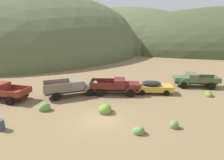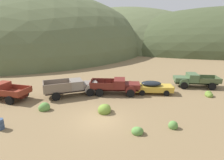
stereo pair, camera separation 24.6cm
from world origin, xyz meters
name	(u,v)px [view 1 (the left image)]	position (x,y,z in m)	size (l,w,h in m)	color
ground_plane	(100,120)	(0.00, 0.00, 0.00)	(300.00, 300.00, 0.00)	olive
hill_far_left	(39,48)	(-24.60, 59.74, 0.00)	(80.79, 89.55, 40.84)	#56603D
hill_center	(123,43)	(11.39, 81.83, 0.00)	(85.23, 89.43, 34.62)	#56603D
truck_rust_red	(1,91)	(-11.27, 5.56, 0.99)	(6.05, 3.90, 1.89)	#42140D
truck_primer_gray	(75,87)	(-3.05, 6.55, 1.02)	(6.74, 4.03, 1.91)	#3D322D
truck_oxblood	(119,86)	(2.27, 6.71, 1.00)	(6.22, 2.99, 2.16)	black
car_faded_yellow	(154,87)	(6.74, 6.68, 0.82)	(5.11, 2.30, 1.57)	gold
truck_weathered_green	(192,80)	(12.70, 8.99, 1.01)	(6.11, 3.11, 1.89)	#232B1B
oil_drum_by_truck	(0,125)	(-7.94, -1.21, 0.44)	(0.64, 0.64, 0.87)	#384C6B
bush_back_edge	(45,108)	(-5.50, 2.29, 0.25)	(1.12, 0.97, 1.02)	#5B8E42
bush_lone_scrub	(139,131)	(3.09, -2.34, 0.19)	(0.96, 0.80, 0.75)	#5B8E42
bush_between_trucks	(209,94)	(13.00, 5.28, 0.20)	(0.88, 1.06, 0.84)	olive
bush_front_right	(174,125)	(6.10, -1.65, 0.20)	(0.78, 0.70, 0.81)	#5B8E42
bush_front_left	(105,109)	(0.51, 1.59, 0.28)	(1.27, 1.45, 1.15)	olive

